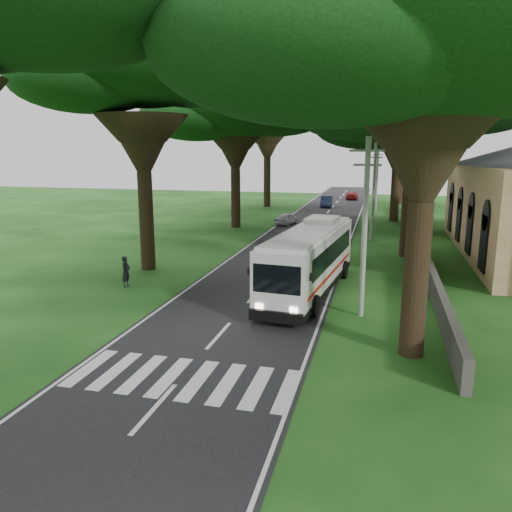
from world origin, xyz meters
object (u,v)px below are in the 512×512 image
(pole_near, at_px, (365,225))
(distant_car_b, at_px, (327,201))
(distant_car_a, at_px, (286,219))
(pedestrian, at_px, (126,272))
(coach_bus, at_px, (310,259))
(distant_car_c, at_px, (352,195))
(pole_mid, at_px, (374,190))
(pole_far, at_px, (377,177))

(pole_near, height_order, distant_car_b, pole_near)
(distant_car_b, bearing_deg, pole_near, -85.78)
(distant_car_a, distance_m, pedestrian, 25.23)
(coach_bus, xyz_separation_m, distant_car_c, (-0.85, 51.03, -1.19))
(coach_bus, height_order, distant_car_a, coach_bus)
(distant_car_a, relative_size, distant_car_c, 0.83)
(coach_bus, bearing_deg, pole_mid, 86.32)
(distant_car_c, bearing_deg, distant_car_b, 75.59)
(pole_near, bearing_deg, distant_car_b, 98.24)
(distant_car_a, relative_size, pedestrian, 1.99)
(pole_near, bearing_deg, pole_mid, 90.00)
(pole_near, xyz_separation_m, pedestrian, (-12.79, 1.84, -3.32))
(pole_far, bearing_deg, pedestrian, -108.53)
(pole_far, distance_m, distant_car_a, 16.18)
(pole_mid, relative_size, distant_car_a, 2.34)
(pedestrian, bearing_deg, pole_far, -16.41)
(pole_far, height_order, pedestrian, pole_far)
(coach_bus, bearing_deg, pole_far, 91.48)
(pole_mid, height_order, pole_far, same)
(coach_bus, relative_size, distant_car_b, 2.71)
(pole_near, relative_size, pole_mid, 1.00)
(distant_car_c, bearing_deg, pole_far, 103.77)
(distant_car_b, xyz_separation_m, pedestrian, (-6.49, -41.66, 0.12))
(distant_car_b, relative_size, pedestrian, 2.50)
(pole_near, xyz_separation_m, coach_bus, (-2.83, 3.21, -2.36))
(pedestrian, bearing_deg, pole_mid, -33.03)
(distant_car_b, bearing_deg, distant_car_a, -101.48)
(distant_car_a, height_order, distant_car_c, distant_car_c)
(coach_bus, relative_size, pedestrian, 6.78)
(pole_near, distance_m, distant_car_c, 54.49)
(pole_mid, relative_size, pole_far, 1.00)
(pole_near, xyz_separation_m, pole_mid, (0.00, 20.00, 0.00))
(distant_car_a, distance_m, distant_car_c, 27.97)
(pole_mid, distance_m, distant_car_b, 24.57)
(coach_bus, bearing_deg, distant_car_b, 100.81)
(pole_mid, distance_m, distant_car_a, 11.40)
(distant_car_c, bearing_deg, coach_bus, 90.27)
(pole_far, height_order, distant_car_b, pole_far)
(distant_car_b, bearing_deg, pole_mid, -79.01)
(pole_far, xyz_separation_m, distant_car_a, (-8.50, -13.30, -3.57))
(pole_far, xyz_separation_m, pedestrian, (-12.79, -38.16, -3.32))
(pole_near, distance_m, pedestrian, 13.34)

